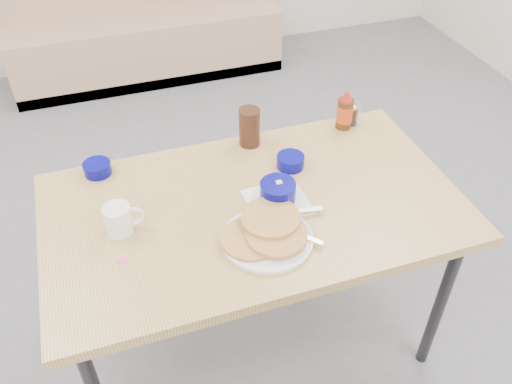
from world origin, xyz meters
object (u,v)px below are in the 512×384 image
object	(u,v)px
coffee_mug	(120,219)
amber_tumbler	(249,127)
condiment_caddy	(348,117)
dining_table	(254,218)
pancake_plate	(267,234)
booth_bench	(144,25)
syrup_bottle	(345,112)
creamer_bowl	(97,168)
butter_bowl	(290,161)
grits_setting	(278,194)

from	to	relation	value
coffee_mug	amber_tumbler	xyz separation A→B (m)	(0.53, 0.32, 0.03)
amber_tumbler	condiment_caddy	xyz separation A→B (m)	(0.41, 0.00, -0.04)
dining_table	pancake_plate	size ratio (longest dim) A/B	4.57
booth_bench	dining_table	xyz separation A→B (m)	(0.00, -2.53, 0.35)
amber_tumbler	syrup_bottle	bearing A→B (deg)	-1.56
booth_bench	condiment_caddy	world-z (taller)	booth_bench
syrup_bottle	booth_bench	bearing A→B (deg)	102.47
booth_bench	coffee_mug	bearing A→B (deg)	-99.90
coffee_mug	creamer_bowl	size ratio (longest dim) A/B	1.29
butter_bowl	syrup_bottle	xyz separation A→B (m)	(0.30, 0.17, 0.05)
butter_bowl	amber_tumbler	distance (m)	0.21
dining_table	coffee_mug	bearing A→B (deg)	177.89
pancake_plate	butter_bowl	xyz separation A→B (m)	(0.21, 0.32, 0.00)
dining_table	syrup_bottle	distance (m)	0.60
grits_setting	syrup_bottle	xyz separation A→B (m)	(0.41, 0.35, 0.04)
dining_table	condiment_caddy	bearing A→B (deg)	33.69
booth_bench	condiment_caddy	bearing A→B (deg)	-76.92
pancake_plate	butter_bowl	distance (m)	0.38
dining_table	creamer_bowl	distance (m)	0.59
dining_table	butter_bowl	bearing A→B (deg)	39.21
pancake_plate	condiment_caddy	xyz separation A→B (m)	(0.52, 0.51, 0.02)
syrup_bottle	amber_tumbler	bearing A→B (deg)	178.44
booth_bench	coffee_mug	world-z (taller)	booth_bench
creamer_bowl	coffee_mug	bearing A→B (deg)	-82.93
coffee_mug	creamer_bowl	distance (m)	0.33
coffee_mug	syrup_bottle	size ratio (longest dim) A/B	0.76
dining_table	grits_setting	world-z (taller)	grits_setting
creamer_bowl	butter_bowl	world-z (taller)	butter_bowl
condiment_caddy	pancake_plate	bearing A→B (deg)	-123.22
creamer_bowl	butter_bowl	xyz separation A→B (m)	(0.67, -0.18, 0.00)
coffee_mug	grits_setting	world-z (taller)	coffee_mug
dining_table	butter_bowl	distance (m)	0.26
pancake_plate	grits_setting	distance (m)	0.18
amber_tumbler	booth_bench	bearing A→B (deg)	92.48
amber_tumbler	pancake_plate	bearing A→B (deg)	-102.14
dining_table	pancake_plate	xyz separation A→B (m)	(-0.01, -0.17, 0.08)
condiment_caddy	syrup_bottle	size ratio (longest dim) A/B	0.63
grits_setting	condiment_caddy	bearing A→B (deg)	39.53
condiment_caddy	butter_bowl	bearing A→B (deg)	-137.33
booth_bench	syrup_bottle	xyz separation A→B (m)	(0.49, -2.20, 0.48)
pancake_plate	amber_tumbler	size ratio (longest dim) A/B	2.02
grits_setting	pancake_plate	bearing A→B (deg)	-121.46
booth_bench	amber_tumbler	size ratio (longest dim) A/B	12.55
booth_bench	creamer_bowl	distance (m)	2.29
butter_bowl	syrup_bottle	distance (m)	0.35
butter_bowl	grits_setting	bearing A→B (deg)	-123.27
grits_setting	creamer_bowl	world-z (taller)	grits_setting
dining_table	grits_setting	xyz separation A→B (m)	(0.08, -0.02, 0.10)
butter_bowl	condiment_caddy	world-z (taller)	condiment_caddy
dining_table	syrup_bottle	xyz separation A→B (m)	(0.49, 0.33, 0.13)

